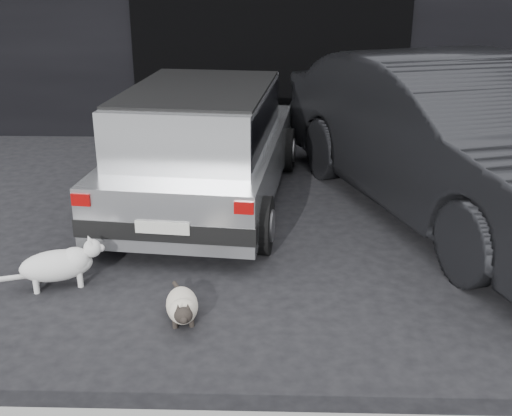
{
  "coord_description": "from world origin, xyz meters",
  "views": [
    {
      "loc": [
        1.06,
        -5.48,
        2.55
      ],
      "look_at": [
        0.91,
        -0.23,
        0.5
      ],
      "focal_mm": 45.0,
      "sensor_mm": 36.0,
      "label": 1
    }
  ],
  "objects_px": {
    "silver_hatchback": "(203,141)",
    "cat_white": "(61,264)",
    "cat_siamese": "(182,307)",
    "second_car": "(453,139)"
  },
  "relations": [
    {
      "from": "silver_hatchback",
      "to": "second_car",
      "type": "height_order",
      "value": "second_car"
    },
    {
      "from": "second_car",
      "to": "cat_white",
      "type": "bearing_deg",
      "value": -174.25
    },
    {
      "from": "silver_hatchback",
      "to": "cat_white",
      "type": "distance_m",
      "value": 2.24
    },
    {
      "from": "cat_siamese",
      "to": "cat_white",
      "type": "relative_size",
      "value": 0.86
    },
    {
      "from": "silver_hatchback",
      "to": "cat_white",
      "type": "height_order",
      "value": "silver_hatchback"
    },
    {
      "from": "cat_siamese",
      "to": "cat_white",
      "type": "xyz_separation_m",
      "value": [
        -1.07,
        0.53,
        0.09
      ]
    },
    {
      "from": "silver_hatchback",
      "to": "cat_siamese",
      "type": "xyz_separation_m",
      "value": [
        0.09,
        -2.47,
        -0.61
      ]
    },
    {
      "from": "silver_hatchback",
      "to": "cat_siamese",
      "type": "height_order",
      "value": "silver_hatchback"
    },
    {
      "from": "silver_hatchback",
      "to": "second_car",
      "type": "relative_size",
      "value": 0.75
    },
    {
      "from": "second_car",
      "to": "cat_siamese",
      "type": "xyz_separation_m",
      "value": [
        -2.52,
        -2.24,
        -0.71
      ]
    }
  ]
}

